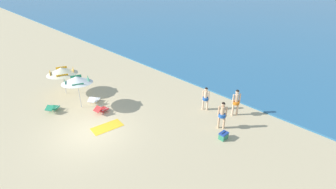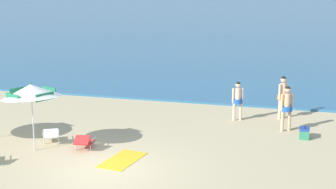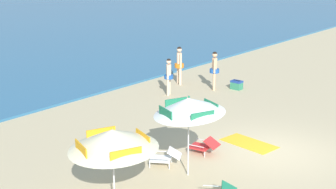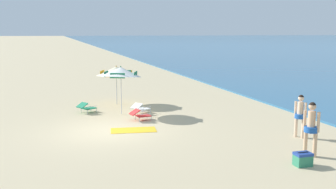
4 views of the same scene
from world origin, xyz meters
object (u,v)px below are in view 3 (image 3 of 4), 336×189
at_px(beach_umbrella_striped_main, 189,106).
at_px(lounge_chair_facing_sea, 204,145).
at_px(beach_towel, 249,143).
at_px(person_standing_beside, 214,68).
at_px(lounge_chair_under_umbrella, 166,157).
at_px(beach_umbrella_striped_second, 113,139).
at_px(cooler_box, 237,85).
at_px(person_standing_near_shore, 169,74).
at_px(person_wading_in, 179,63).

distance_m(beach_umbrella_striped_main, lounge_chair_facing_sea, 2.41).
bearing_deg(beach_towel, person_standing_beside, 44.38).
height_order(beach_umbrella_striped_main, lounge_chair_under_umbrella, beach_umbrella_striped_main).
height_order(beach_umbrella_striped_second, cooler_box, beach_umbrella_striped_second).
relative_size(beach_umbrella_striped_main, beach_towel, 1.53).
height_order(beach_umbrella_striped_main, person_standing_near_shore, beach_umbrella_striped_main).
relative_size(person_standing_near_shore, person_standing_beside, 0.93).
bearing_deg(person_wading_in, beach_towel, -124.96).
distance_m(lounge_chair_facing_sea, cooler_box, 7.84).
distance_m(person_standing_near_shore, person_wading_in, 1.92).
relative_size(beach_umbrella_striped_second, lounge_chair_facing_sea, 2.69).
height_order(person_wading_in, cooler_box, person_wading_in).
relative_size(lounge_chair_under_umbrella, person_wading_in, 0.58).
height_order(beach_umbrella_striped_second, lounge_chair_under_umbrella, beach_umbrella_striped_second).
distance_m(beach_umbrella_striped_main, person_standing_near_shore, 8.29).
xyz_separation_m(beach_umbrella_striped_main, beach_umbrella_striped_second, (-2.66, 0.20, -0.23)).
bearing_deg(cooler_box, person_standing_near_shore, 146.47).
distance_m(beach_umbrella_striped_second, beach_towel, 6.11).
xyz_separation_m(person_wading_in, cooler_box, (0.93, -2.58, -0.83)).
height_order(person_standing_beside, beach_towel, person_standing_beside).
bearing_deg(beach_umbrella_striped_main, person_wading_in, 39.80).
xyz_separation_m(person_standing_near_shore, person_wading_in, (1.75, 0.81, 0.10)).
xyz_separation_m(person_wading_in, beach_towel, (-4.55, -6.51, -1.03)).
xyz_separation_m(beach_umbrella_striped_main, beach_towel, (3.17, -0.07, -2.02)).
height_order(person_standing_near_shore, beach_towel, person_standing_near_shore).
relative_size(beach_umbrella_striped_main, lounge_chair_facing_sea, 2.85).
distance_m(lounge_chair_under_umbrella, cooler_box, 9.05).
bearing_deg(person_standing_near_shore, lounge_chair_under_umbrella, -141.18).
height_order(cooler_box, beach_towel, cooler_box).
bearing_deg(lounge_chair_under_umbrella, person_wading_in, 35.99).
bearing_deg(beach_umbrella_striped_second, lounge_chair_under_umbrella, 14.26).
xyz_separation_m(beach_umbrella_striped_second, beach_towel, (5.83, -0.28, -1.80)).
distance_m(lounge_chair_under_umbrella, beach_towel, 3.23).
bearing_deg(beach_umbrella_striped_second, beach_umbrella_striped_main, -4.35).
bearing_deg(beach_umbrella_striped_main, beach_umbrella_striped_second, 175.65).
bearing_deg(person_standing_beside, lounge_chair_facing_sea, -147.71).
height_order(person_standing_beside, cooler_box, person_standing_beside).
bearing_deg(person_standing_near_shore, beach_umbrella_striped_second, -147.84).
bearing_deg(person_wading_in, person_standing_beside, -82.57).
bearing_deg(beach_umbrella_striped_second, person_wading_in, 30.99).
distance_m(person_standing_near_shore, cooler_box, 3.30).
distance_m(lounge_chair_facing_sea, person_standing_beside, 7.62).
bearing_deg(cooler_box, person_wading_in, 109.90).
height_order(lounge_chair_under_umbrella, lounge_chair_facing_sea, same).
xyz_separation_m(lounge_chair_facing_sea, cooler_box, (7.11, 3.30, -0.07)).
height_order(beach_umbrella_striped_second, beach_towel, beach_umbrella_striped_second).
xyz_separation_m(lounge_chair_under_umbrella, lounge_chair_facing_sea, (1.45, -0.34, -0.00)).
xyz_separation_m(lounge_chair_under_umbrella, cooler_box, (8.56, 2.95, -0.07)).
relative_size(person_standing_beside, beach_towel, 0.97).
bearing_deg(person_standing_near_shore, beach_towel, -116.20).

